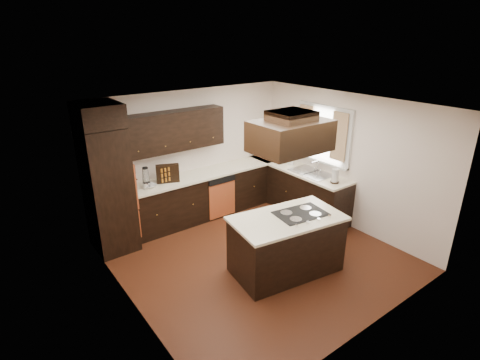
# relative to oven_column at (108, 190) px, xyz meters

# --- Properties ---
(floor) EXTENTS (4.20, 4.20, 0.02)m
(floor) POSITION_rel_oven_column_xyz_m (1.78, -1.71, -1.07)
(floor) COLOR #5B2A15
(floor) RESTS_ON ground
(ceiling) EXTENTS (4.20, 4.20, 0.02)m
(ceiling) POSITION_rel_oven_column_xyz_m (1.78, -1.71, 1.45)
(ceiling) COLOR silver
(ceiling) RESTS_ON ground
(wall_back) EXTENTS (4.20, 0.02, 2.50)m
(wall_back) POSITION_rel_oven_column_xyz_m (1.78, 0.40, 0.19)
(wall_back) COLOR silver
(wall_back) RESTS_ON ground
(wall_front) EXTENTS (4.20, 0.02, 2.50)m
(wall_front) POSITION_rel_oven_column_xyz_m (1.78, -3.81, 0.19)
(wall_front) COLOR silver
(wall_front) RESTS_ON ground
(wall_left) EXTENTS (0.02, 4.20, 2.50)m
(wall_left) POSITION_rel_oven_column_xyz_m (-0.33, -1.71, 0.19)
(wall_left) COLOR silver
(wall_left) RESTS_ON ground
(wall_right) EXTENTS (0.02, 4.20, 2.50)m
(wall_right) POSITION_rel_oven_column_xyz_m (3.88, -1.71, 0.19)
(wall_right) COLOR silver
(wall_right) RESTS_ON ground
(oven_column) EXTENTS (0.65, 0.75, 2.12)m
(oven_column) POSITION_rel_oven_column_xyz_m (0.00, 0.00, 0.00)
(oven_column) COLOR black
(oven_column) RESTS_ON floor
(wall_oven_face) EXTENTS (0.05, 0.62, 0.78)m
(wall_oven_face) POSITION_rel_oven_column_xyz_m (0.35, 0.00, 0.06)
(wall_oven_face) COLOR #C3572D
(wall_oven_face) RESTS_ON oven_column
(base_cabinets_back) EXTENTS (2.93, 0.60, 0.88)m
(base_cabinets_back) POSITION_rel_oven_column_xyz_m (1.81, 0.09, -0.62)
(base_cabinets_back) COLOR black
(base_cabinets_back) RESTS_ON floor
(base_cabinets_right) EXTENTS (0.60, 2.40, 0.88)m
(base_cabinets_right) POSITION_rel_oven_column_xyz_m (3.58, -0.80, -0.62)
(base_cabinets_right) COLOR black
(base_cabinets_right) RESTS_ON floor
(countertop_back) EXTENTS (2.93, 0.63, 0.04)m
(countertop_back) POSITION_rel_oven_column_xyz_m (1.81, 0.08, -0.16)
(countertop_back) COLOR #F6EBCB
(countertop_back) RESTS_ON base_cabinets_back
(countertop_right) EXTENTS (0.63, 2.40, 0.04)m
(countertop_right) POSITION_rel_oven_column_xyz_m (3.56, -0.80, -0.16)
(countertop_right) COLOR #F6EBCB
(countertop_right) RESTS_ON base_cabinets_right
(upper_cabinets) EXTENTS (2.00, 0.34, 0.72)m
(upper_cabinets) POSITION_rel_oven_column_xyz_m (1.34, 0.23, 0.75)
(upper_cabinets) COLOR black
(upper_cabinets) RESTS_ON wall_back
(dishwasher_front) EXTENTS (0.60, 0.05, 0.72)m
(dishwasher_front) POSITION_rel_oven_column_xyz_m (2.10, -0.20, -0.66)
(dishwasher_front) COLOR #C3572D
(dishwasher_front) RESTS_ON floor
(window_frame) EXTENTS (0.06, 1.32, 1.12)m
(window_frame) POSITION_rel_oven_column_xyz_m (3.85, -1.16, 0.59)
(window_frame) COLOR silver
(window_frame) RESTS_ON wall_right
(window_pane) EXTENTS (0.00, 1.20, 1.00)m
(window_pane) POSITION_rel_oven_column_xyz_m (3.87, -1.16, 0.59)
(window_pane) COLOR white
(window_pane) RESTS_ON wall_right
(curtain_left) EXTENTS (0.02, 0.34, 0.90)m
(curtain_left) POSITION_rel_oven_column_xyz_m (3.79, -1.57, 0.64)
(curtain_left) COLOR beige
(curtain_left) RESTS_ON wall_right
(curtain_right) EXTENTS (0.02, 0.34, 0.90)m
(curtain_right) POSITION_rel_oven_column_xyz_m (3.79, -0.74, 0.64)
(curtain_right) COLOR beige
(curtain_right) RESTS_ON wall_right
(sink_rim) EXTENTS (0.52, 0.84, 0.01)m
(sink_rim) POSITION_rel_oven_column_xyz_m (3.58, -1.16, -0.14)
(sink_rim) COLOR silver
(sink_rim) RESTS_ON countertop_right
(island) EXTENTS (1.71, 1.10, 0.88)m
(island) POSITION_rel_oven_column_xyz_m (1.88, -2.27, -0.62)
(island) COLOR black
(island) RESTS_ON floor
(island_top) EXTENTS (1.78, 1.17, 0.04)m
(island_top) POSITION_rel_oven_column_xyz_m (1.88, -2.27, -0.16)
(island_top) COLOR #F6EBCB
(island_top) RESTS_ON island
(cooktop) EXTENTS (0.82, 0.61, 0.01)m
(cooktop) POSITION_rel_oven_column_xyz_m (2.12, -2.31, -0.13)
(cooktop) COLOR black
(cooktop) RESTS_ON island_top
(range_hood) EXTENTS (1.05, 0.72, 0.42)m
(range_hood) POSITION_rel_oven_column_xyz_m (1.88, -2.25, 1.10)
(range_hood) COLOR black
(range_hood) RESTS_ON ceiling
(hood_duct) EXTENTS (0.55, 0.50, 0.13)m
(hood_duct) POSITION_rel_oven_column_xyz_m (1.88, -2.25, 1.38)
(hood_duct) COLOR black
(hood_duct) RESTS_ON ceiling
(blender_base) EXTENTS (0.15, 0.15, 0.10)m
(blender_base) POSITION_rel_oven_column_xyz_m (0.68, 0.05, -0.09)
(blender_base) COLOR silver
(blender_base) RESTS_ON countertop_back
(blender_pitcher) EXTENTS (0.13, 0.13, 0.26)m
(blender_pitcher) POSITION_rel_oven_column_xyz_m (0.68, 0.05, 0.09)
(blender_pitcher) COLOR silver
(blender_pitcher) RESTS_ON blender_base
(spice_rack) EXTENTS (0.42, 0.25, 0.34)m
(spice_rack) POSITION_rel_oven_column_xyz_m (1.11, 0.06, 0.03)
(spice_rack) COLOR black
(spice_rack) RESTS_ON countertop_back
(mixing_bowl) EXTENTS (0.26, 0.26, 0.05)m
(mixing_bowl) POSITION_rel_oven_column_xyz_m (0.73, 0.03, -0.11)
(mixing_bowl) COLOR silver
(mixing_bowl) RESTS_ON countertop_back
(soap_bottle) EXTENTS (0.12, 0.12, 0.21)m
(soap_bottle) POSITION_rel_oven_column_xyz_m (3.58, -0.56, -0.03)
(soap_bottle) COLOR silver
(soap_bottle) RESTS_ON countertop_right
(paper_towel) EXTENTS (0.16, 0.16, 0.26)m
(paper_towel) POSITION_rel_oven_column_xyz_m (3.52, -1.78, -0.01)
(paper_towel) COLOR silver
(paper_towel) RESTS_ON countertop_right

